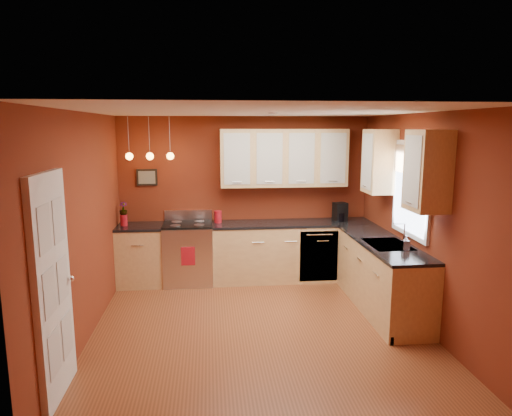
{
  "coord_description": "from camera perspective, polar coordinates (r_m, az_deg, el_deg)",
  "views": [
    {
      "loc": [
        -0.58,
        -5.2,
        2.42
      ],
      "look_at": [
        0.06,
        1.0,
        1.32
      ],
      "focal_mm": 32.0,
      "sensor_mm": 36.0,
      "label": 1
    }
  ],
  "objects": [
    {
      "name": "counter_right",
      "position": [
        6.28,
        15.61,
        -4.2
      ],
      "size": [
        0.62,
        2.1,
        0.04
      ],
      "primitive_type": "cube",
      "color": "black",
      "rests_on": "base_cabinets_right"
    },
    {
      "name": "soap_pump",
      "position": [
        5.89,
        18.23,
        -4.15
      ],
      "size": [
        0.09,
        0.09,
        0.18
      ],
      "primitive_type": "imported",
      "rotation": [
        0.0,
        0.0,
        -0.14
      ],
      "color": "white",
      "rests_on": "counter_right"
    },
    {
      "name": "base_cabinets_back_left",
      "position": [
        7.35,
        -14.15,
        -5.85
      ],
      "size": [
        0.7,
        0.6,
        0.9
      ],
      "primitive_type": "cube",
      "color": "#E5BC7B",
      "rests_on": "floor"
    },
    {
      "name": "upper_cabinets_back",
      "position": [
        7.24,
        3.49,
        6.27
      ],
      "size": [
        2.0,
        0.35,
        0.9
      ],
      "primitive_type": "cube",
      "color": "#E5BC7B",
      "rests_on": "wall_back"
    },
    {
      "name": "dishwasher_front",
      "position": [
        7.19,
        7.86,
        -5.98
      ],
      "size": [
        0.6,
        0.02,
        0.8
      ],
      "primitive_type": "cube",
      "color": "silver",
      "rests_on": "base_cabinets_back_right"
    },
    {
      "name": "floor",
      "position": [
        5.77,
        0.41,
        -14.81
      ],
      "size": [
        4.2,
        4.2,
        0.0
      ],
      "primitive_type": "plane",
      "color": "brown",
      "rests_on": "ground"
    },
    {
      "name": "upper_cabinets_right",
      "position": [
        6.04,
        17.61,
        5.08
      ],
      "size": [
        0.35,
        1.95,
        0.9
      ],
      "primitive_type": "cube",
      "color": "#E5BC7B",
      "rests_on": "wall_right"
    },
    {
      "name": "red_canister",
      "position": [
        7.21,
        -4.79,
        -1.1
      ],
      "size": [
        0.13,
        0.13,
        0.19
      ],
      "color": "#AD121F",
      "rests_on": "counter_back_right"
    },
    {
      "name": "window",
      "position": [
        6.11,
        18.86,
        2.59
      ],
      "size": [
        0.06,
        1.02,
        1.22
      ],
      "color": "white",
      "rests_on": "wall_right"
    },
    {
      "name": "counter_back_left",
      "position": [
        7.24,
        -14.31,
        -2.26
      ],
      "size": [
        0.7,
        0.62,
        0.04
      ],
      "primitive_type": "cube",
      "color": "black",
      "rests_on": "base_cabinets_back_left"
    },
    {
      "name": "red_vase",
      "position": [
        7.26,
        -16.19,
        -1.47
      ],
      "size": [
        0.11,
        0.11,
        0.17
      ],
      "primitive_type": "cylinder",
      "color": "#AD121F",
      "rests_on": "counter_back_left"
    },
    {
      "name": "wall_left",
      "position": [
        5.51,
        -20.75,
        -2.39
      ],
      "size": [
        0.02,
        4.2,
        2.6
      ],
      "primitive_type": "cube",
      "color": "maroon",
      "rests_on": "floor"
    },
    {
      "name": "counter_back_right",
      "position": [
        7.28,
        4.57,
        -1.91
      ],
      "size": [
        2.54,
        0.62,
        0.04
      ],
      "primitive_type": "cube",
      "color": "black",
      "rests_on": "base_cabinets_back_right"
    },
    {
      "name": "ceiling",
      "position": [
        5.24,
        0.44,
        11.98
      ],
      "size": [
        4.0,
        4.2,
        0.02
      ],
      "primitive_type": "cube",
      "color": "white",
      "rests_on": "wall_back"
    },
    {
      "name": "gas_range",
      "position": [
        7.27,
        -8.43,
        -5.56
      ],
      "size": [
        0.76,
        0.64,
        1.11
      ],
      "color": "silver",
      "rests_on": "floor"
    },
    {
      "name": "base_cabinets_back_right",
      "position": [
        7.39,
        4.52,
        -5.48
      ],
      "size": [
        2.54,
        0.6,
        0.9
      ],
      "primitive_type": "cube",
      "color": "#E5BC7B",
      "rests_on": "floor"
    },
    {
      "name": "dish_towel",
      "position": [
        6.94,
        -8.5,
        -5.98
      ],
      "size": [
        0.21,
        0.01,
        0.28
      ],
      "primitive_type": "cube",
      "color": "#AD121F",
      "rests_on": "gas_range"
    },
    {
      "name": "pendant_lights",
      "position": [
        7.02,
        -13.12,
        6.39
      ],
      "size": [
        0.71,
        0.11,
        0.66
      ],
      "color": "#96979B",
      "rests_on": "ceiling"
    },
    {
      "name": "door_left_wall",
      "position": [
        4.46,
        -24.05,
        -9.12
      ],
      "size": [
        0.12,
        0.82,
        2.05
      ],
      "color": "white",
      "rests_on": "floor"
    },
    {
      "name": "wall_picture",
      "position": [
        7.39,
        -13.47,
        3.75
      ],
      "size": [
        0.32,
        0.03,
        0.26
      ],
      "primitive_type": "cube",
      "color": "black",
      "rests_on": "wall_back"
    },
    {
      "name": "wall_back",
      "position": [
        7.41,
        -1.37,
        1.31
      ],
      "size": [
        4.0,
        0.02,
        2.6
      ],
      "primitive_type": "cube",
      "color": "maroon",
      "rests_on": "floor"
    },
    {
      "name": "sink",
      "position": [
        6.14,
        16.14,
        -4.58
      ],
      "size": [
        0.5,
        0.7,
        0.33
      ],
      "color": "#96979B",
      "rests_on": "counter_right"
    },
    {
      "name": "wall_front",
      "position": [
        3.35,
        4.46,
        -9.58
      ],
      "size": [
        4.0,
        0.02,
        2.6
      ],
      "primitive_type": "cube",
      "color": "maroon",
      "rests_on": "floor"
    },
    {
      "name": "base_cabinets_right",
      "position": [
        6.4,
        15.41,
        -8.28
      ],
      "size": [
        0.6,
        2.1,
        0.9
      ],
      "primitive_type": "cube",
      "color": "#E5BC7B",
      "rests_on": "floor"
    },
    {
      "name": "coffee_maker",
      "position": [
        7.45,
        10.47,
        -0.55
      ],
      "size": [
        0.23,
        0.23,
        0.29
      ],
      "rotation": [
        0.0,
        0.0,
        0.2
      ],
      "color": "black",
      "rests_on": "counter_back_right"
    },
    {
      "name": "flowers",
      "position": [
        7.22,
        -16.26,
        -0.13
      ],
      "size": [
        0.14,
        0.14,
        0.21
      ],
      "primitive_type": "imported",
      "rotation": [
        0.0,
        0.0,
        0.2
      ],
      "color": "#AD121F",
      "rests_on": "red_vase"
    },
    {
      "name": "wall_right",
      "position": [
        5.91,
        20.08,
        -1.53
      ],
      "size": [
        0.02,
        4.2,
        2.6
      ],
      "primitive_type": "cube",
      "color": "maroon",
      "rests_on": "floor"
    }
  ]
}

